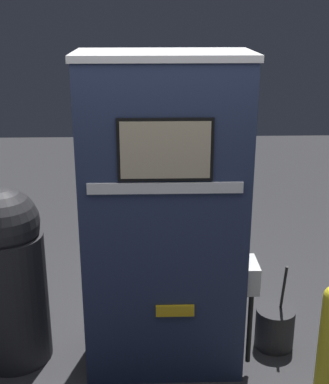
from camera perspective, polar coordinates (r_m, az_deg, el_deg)
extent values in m
plane|color=#2D2D30|center=(3.71, 0.07, -19.72)|extent=(14.00, 14.00, 0.00)
cube|color=#232D4C|center=(3.65, -0.07, -10.89)|extent=(1.01, 0.55, 1.00)
cube|color=#232D4C|center=(3.26, -0.07, 4.86)|extent=(1.01, 0.55, 1.05)
cube|color=silver|center=(3.17, -0.08, 14.43)|extent=(1.04, 0.58, 0.04)
cube|color=black|center=(2.98, 0.08, 4.51)|extent=(0.54, 0.01, 0.36)
cube|color=tan|center=(2.97, 0.09, 4.47)|extent=(0.50, 0.01, 0.33)
cube|color=silver|center=(3.04, 0.08, 0.42)|extent=(0.89, 0.02, 0.06)
cube|color=gold|center=(3.39, 1.13, -12.55)|extent=(0.24, 0.02, 0.07)
cube|color=silver|center=(3.52, 9.11, -8.70)|extent=(0.09, 0.25, 0.18)
cylinder|color=black|center=(3.62, 9.06, -14.14)|extent=(0.03, 0.03, 0.51)
cylinder|color=yellow|center=(3.40, 16.99, -16.43)|extent=(0.13, 0.13, 0.79)
cylinder|color=#232326|center=(3.84, -16.07, -10.78)|extent=(0.50, 0.50, 0.92)
sphere|color=#232326|center=(3.61, -16.86, -3.25)|extent=(0.48, 0.48, 0.48)
cylinder|color=#262628|center=(4.04, 11.66, -13.97)|extent=(0.28, 0.28, 0.29)
cylinder|color=black|center=(3.89, 12.59, -9.97)|extent=(0.02, 0.10, 0.38)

